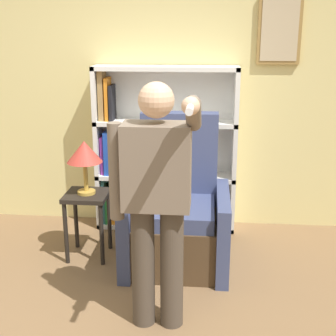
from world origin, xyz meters
name	(u,v)px	position (x,y,z in m)	size (l,w,h in m)	color
wall_back	(147,82)	(0.01, 2.03, 1.40)	(8.00, 0.11, 2.80)	#DBCC84
bookcase	(154,151)	(0.09, 1.87, 0.77)	(1.33, 0.28, 1.57)	white
armchair	(177,218)	(0.37, 1.16, 0.38)	(0.85, 0.81, 1.22)	#4C3823
person_standing	(156,195)	(0.30, 0.24, 0.91)	(0.56, 0.78, 1.60)	#473D33
side_table	(87,207)	(-0.39, 1.17, 0.44)	(0.36, 0.36, 0.57)	black
table_lamp	(84,154)	(-0.39, 1.17, 0.91)	(0.29, 0.29, 0.45)	gold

